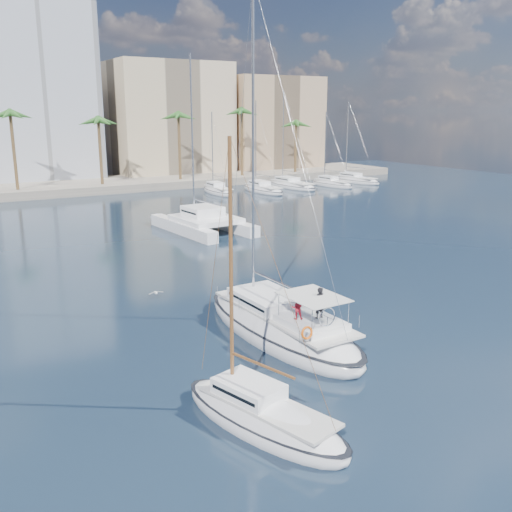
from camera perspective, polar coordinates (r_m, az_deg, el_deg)
ground at (r=34.74m, az=1.91°, el=-5.46°), size 160.00×160.00×0.00m
quay at (r=90.95m, az=-19.34°, el=6.46°), size 120.00×14.00×1.20m
building_beige at (r=105.29m, az=-8.74°, el=13.19°), size 20.00×14.00×20.00m
building_tan_right at (r=112.65m, az=1.39°, el=12.90°), size 18.00×12.00×18.00m
palm_centre at (r=86.36m, az=-19.32°, el=12.55°), size 3.60×3.60×12.30m
palm_right at (r=99.06m, az=0.82°, el=13.45°), size 3.60×3.60×12.30m
main_sloop at (r=30.81m, az=2.40°, el=-6.99°), size 4.44×13.05×19.22m
small_sloop at (r=22.60m, az=0.60°, el=-15.75°), size 4.58×8.41×11.54m
catamaran at (r=57.55m, az=-5.26°, el=3.62°), size 6.77×12.15×17.14m
seagull at (r=37.39m, az=-9.98°, el=-3.63°), size 0.99×0.42×0.18m
moored_yacht_a at (r=84.31m, az=-3.82°, el=6.26°), size 3.37×9.52×11.90m
moored_yacht_b at (r=85.71m, az=0.69°, el=6.42°), size 3.32×10.83×13.72m
moored_yacht_c at (r=90.86m, az=3.56°, el=6.84°), size 3.98×12.33×15.54m
moored_yacht_d at (r=93.07m, az=7.60°, el=6.92°), size 3.52×9.55×11.90m
moored_yacht_e at (r=98.70m, az=9.88°, el=7.25°), size 4.61×11.11×13.72m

